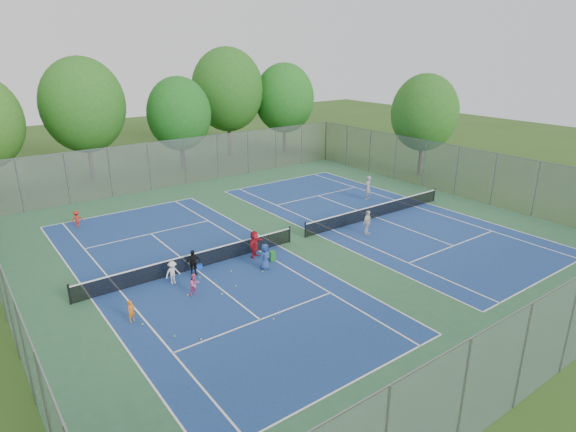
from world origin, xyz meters
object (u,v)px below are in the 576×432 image
object	(u,v)px
ball_crate	(199,266)
ball_hopper	(272,256)
net_left	(195,261)
instructor	(368,188)
net_right	(376,211)

from	to	relation	value
ball_crate	ball_hopper	xyz separation A→B (m)	(3.77, -1.57, 0.17)
net_left	ball_hopper	xyz separation A→B (m)	(3.96, -1.65, -0.16)
ball_hopper	instructor	xyz separation A→B (m)	(12.52, 5.00, 0.66)
ball_crate	ball_hopper	bearing A→B (deg)	-22.66
ball_crate	instructor	size ratio (longest dim) A/B	0.16
net_right	ball_hopper	world-z (taller)	net_right
net_right	instructor	distance (m)	4.20
net_right	instructor	world-z (taller)	instructor
ball_crate	net_right	bearing A→B (deg)	0.32
ball_hopper	net_right	bearing A→B (deg)	9.33
net_left	net_right	bearing A→B (deg)	0.00
ball_crate	ball_hopper	size ratio (longest dim) A/B	0.51
net_right	instructor	bearing A→B (deg)	53.50
ball_crate	instructor	world-z (taller)	instructor
net_left	ball_crate	xyz separation A→B (m)	(0.19, -0.08, -0.32)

